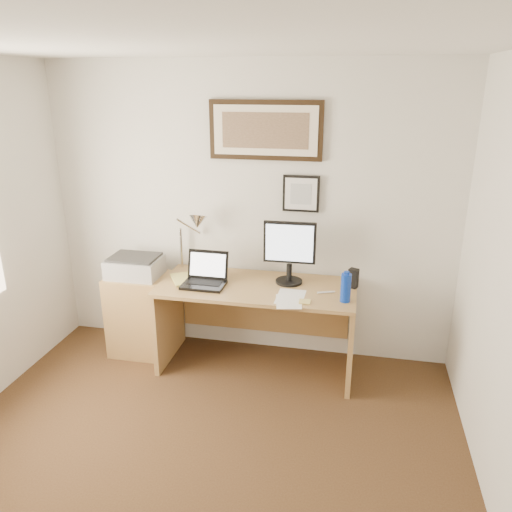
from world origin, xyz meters
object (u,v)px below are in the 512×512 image
(book, at_px, (173,281))
(desk, at_px, (259,307))
(side_cabinet, at_px, (140,314))
(water_bottle, at_px, (346,288))
(printer, at_px, (135,266))
(laptop, at_px, (205,277))
(lcd_monitor, at_px, (290,250))

(book, xyz_separation_m, desk, (0.70, 0.15, -0.25))
(side_cabinet, bearing_deg, water_bottle, -6.83)
(water_bottle, height_order, desk, water_bottle)
(side_cabinet, height_order, printer, printer)
(laptop, bearing_deg, side_cabinet, 171.01)
(printer, bearing_deg, side_cabinet, -3.56)
(lcd_monitor, height_order, printer, lcd_monitor)
(side_cabinet, bearing_deg, printer, 176.44)
(lcd_monitor, bearing_deg, desk, -174.09)
(side_cabinet, xyz_separation_m, water_bottle, (1.78, -0.21, 0.50))
(water_bottle, bearing_deg, book, 175.90)
(desk, bearing_deg, printer, -178.16)
(desk, height_order, lcd_monitor, lcd_monitor)
(book, relative_size, lcd_monitor, 0.54)
(book, xyz_separation_m, lcd_monitor, (0.94, 0.17, 0.28))
(printer, bearing_deg, water_bottle, -6.82)
(book, height_order, laptop, laptop)
(book, bearing_deg, lcd_monitor, 10.42)
(laptop, height_order, lcd_monitor, lcd_monitor)
(side_cabinet, height_order, desk, desk)
(desk, bearing_deg, side_cabinet, -178.11)
(water_bottle, distance_m, lcd_monitor, 0.57)
(book, height_order, printer, printer)
(laptop, bearing_deg, water_bottle, -5.59)
(lcd_monitor, relative_size, printer, 1.18)
(desk, height_order, laptop, laptop)
(side_cabinet, relative_size, printer, 1.66)
(side_cabinet, relative_size, book, 2.61)
(laptop, bearing_deg, lcd_monitor, 13.86)
(desk, xyz_separation_m, lcd_monitor, (0.25, 0.03, 0.53))
(water_bottle, bearing_deg, laptop, 174.41)
(printer, bearing_deg, desk, 1.84)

